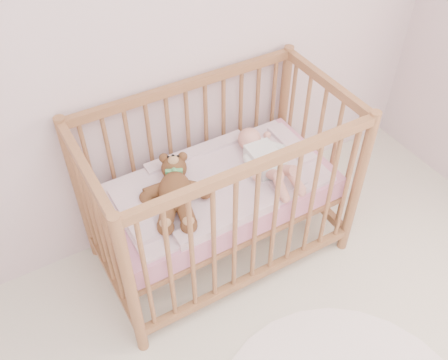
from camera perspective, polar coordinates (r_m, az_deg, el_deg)
wall_back at (r=2.35m, az=-13.41°, el=16.69°), size 4.00×0.02×2.70m
crib at (r=2.66m, az=-0.54°, el=-1.21°), size 1.36×0.76×1.00m
mattress at (r=2.67m, az=-0.54°, el=-1.43°), size 1.22×0.62×0.13m
blanket at (r=2.62m, az=-0.55°, el=-0.28°), size 1.10×0.58×0.06m
baby at (r=2.66m, az=4.72°, el=2.65°), size 0.30×0.59×0.14m
teddy_bear at (r=2.46m, az=-5.60°, el=-1.27°), size 0.55×0.63×0.15m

